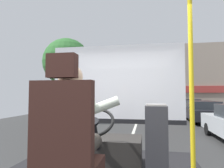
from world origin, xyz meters
The scene contains 11 objects.
ground centered at (0.00, 8.80, -0.02)m, with size 18.00×44.00×0.06m.
driver_seat centered at (-0.06, -0.54, 1.17)m, with size 0.48×0.48×1.31m.
bus_driver centered at (-0.06, -0.42, 1.36)m, with size 0.77×0.63×0.80m.
steering_console centered at (-0.06, 0.72, 0.84)m, with size 1.10×1.02×0.84m.
handrail_pole centered at (0.99, -0.04, 1.65)m, with size 0.04×0.04×2.07m.
fare_box centered at (0.67, 0.36, 1.06)m, with size 0.26×0.23×0.89m.
windshield_panel centered at (0.00, 1.62, 1.66)m, with size 2.50×0.08×1.48m.
street_tree centered at (-4.14, 8.90, 3.55)m, with size 2.82×2.82×4.98m.
shop_building centered at (6.55, 18.54, 3.11)m, with size 13.84×4.92×6.23m.
parked_car_black centered at (3.81, 10.45, 0.64)m, with size 1.81×4.33×1.23m.
parked_car_red centered at (3.93, 15.20, 0.64)m, with size 1.98×4.12×1.25m.
Camera 1 is at (0.56, -2.00, 1.62)m, focal length 31.04 mm.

